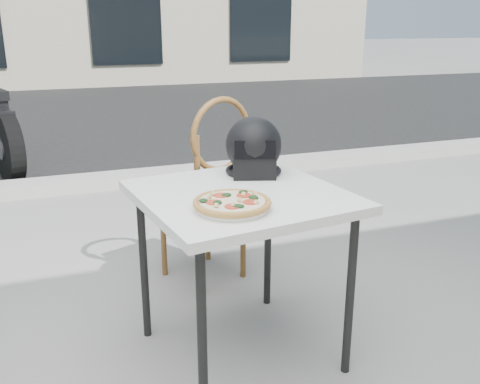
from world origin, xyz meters
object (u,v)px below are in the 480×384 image
object	(u,v)px
cafe_table_main	(241,208)
cafe_chair_main	(210,182)
helmet	(254,149)
plate	(232,208)
pizza	(232,202)

from	to	relation	value
cafe_table_main	cafe_chair_main	bearing A→B (deg)	83.19
helmet	cafe_chair_main	xyz separation A→B (m)	(-0.06, 0.49, -0.29)
cafe_chair_main	helmet	bearing A→B (deg)	75.50
cafe_table_main	helmet	distance (m)	0.35
cafe_table_main	cafe_chair_main	xyz separation A→B (m)	(0.09, 0.73, -0.10)
helmet	plate	bearing A→B (deg)	-102.30
helmet	pizza	bearing A→B (deg)	-102.31
pizza	cafe_chair_main	distance (m)	0.97
pizza	cafe_chair_main	world-z (taller)	cafe_chair_main
cafe_chair_main	cafe_table_main	bearing A→B (deg)	61.13
helmet	cafe_chair_main	distance (m)	0.57
pizza	plate	bearing A→B (deg)	-84.87
plate	pizza	size ratio (longest dim) A/B	0.82
plate	cafe_chair_main	bearing A→B (deg)	78.12
plate	pizza	xyz separation A→B (m)	(-0.00, 0.00, 0.02)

